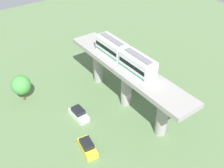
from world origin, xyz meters
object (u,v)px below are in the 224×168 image
parked_car_yellow (87,147)px  train (124,56)px  parked_car_white (79,114)px  tree_mid_lot (139,73)px  tree_near_viaduct (21,85)px

parked_car_yellow → train: bearing=36.4°
parked_car_white → tree_mid_lot: size_ratio=0.81×
train → parked_car_white: bearing=173.5°
train → parked_car_yellow: bearing=-152.2°
parked_car_yellow → tree_mid_lot: 18.05m
parked_car_yellow → tree_mid_lot: (16.29, 7.16, 3.05)m
train → parked_car_white: 12.81m
parked_car_white → parked_car_yellow: bearing=-112.4°
train → tree_mid_lot: bearing=12.4°
parked_car_white → train: bearing=-8.2°
parked_car_yellow → parked_car_white: bearing=78.0°
parked_car_yellow → tree_near_viaduct: (-3.28, 17.31, 2.75)m
parked_car_white → tree_near_viaduct: 12.09m
tree_near_viaduct → tree_mid_lot: size_ratio=1.01×
tree_near_viaduct → tree_mid_lot: 22.04m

